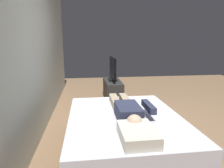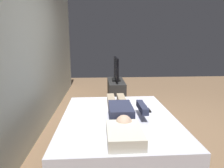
{
  "view_description": "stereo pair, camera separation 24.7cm",
  "coord_description": "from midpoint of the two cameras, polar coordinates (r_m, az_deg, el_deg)",
  "views": [
    {
      "loc": [
        -3.11,
        1.0,
        1.49
      ],
      "look_at": [
        0.53,
        0.51,
        0.69
      ],
      "focal_mm": 31.85,
      "sensor_mm": 36.0,
      "label": 1
    },
    {
      "loc": [
        -3.14,
        0.75,
        1.49
      ],
      "look_at": [
        0.53,
        0.51,
        0.69
      ],
      "focal_mm": 31.85,
      "sensor_mm": 36.0,
      "label": 2
    }
  ],
  "objects": [
    {
      "name": "ground_plane",
      "position": [
        3.57,
        7.53,
        -12.51
      ],
      "size": [
        10.0,
        10.0,
        0.0
      ],
      "primitive_type": "plane",
      "color": "#8C6B4C"
    },
    {
      "name": "back_wall",
      "position": [
        3.64,
        -22.09,
        9.97
      ],
      "size": [
        6.4,
        0.1,
        2.8
      ],
      "primitive_type": "cube",
      "color": "silver",
      "rests_on": "ground"
    },
    {
      "name": "bed",
      "position": [
        2.7,
        0.94,
        -14.69
      ],
      "size": [
        1.91,
        1.51,
        0.54
      ],
      "color": "brown",
      "rests_on": "ground"
    },
    {
      "name": "pillow",
      "position": [
        1.99,
        3.74,
        -14.23
      ],
      "size": [
        0.48,
        0.34,
        0.12
      ],
      "primitive_type": "cube",
      "color": "silver",
      "rests_on": "bed"
    },
    {
      "name": "person",
      "position": [
        2.59,
        1.6,
        -7.29
      ],
      "size": [
        1.26,
        0.46,
        0.18
      ],
      "color": "#2D334C",
      "rests_on": "bed"
    },
    {
      "name": "remote",
      "position": [
        2.84,
        9.25,
        -7.21
      ],
      "size": [
        0.15,
        0.04,
        0.02
      ],
      "primitive_type": "cube",
      "color": "black",
      "rests_on": "bed"
    },
    {
      "name": "tv_stand",
      "position": [
        5.12,
        -1.19,
        -1.77
      ],
      "size": [
        1.1,
        0.4,
        0.5
      ],
      "primitive_type": "cube",
      "color": "#2D2D2D",
      "rests_on": "ground"
    },
    {
      "name": "tv",
      "position": [
        5.01,
        -1.22,
        4.18
      ],
      "size": [
        0.88,
        0.2,
        0.59
      ],
      "color": "black",
      "rests_on": "tv_stand"
    }
  ]
}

